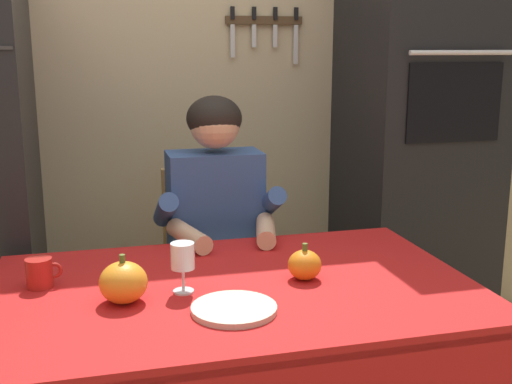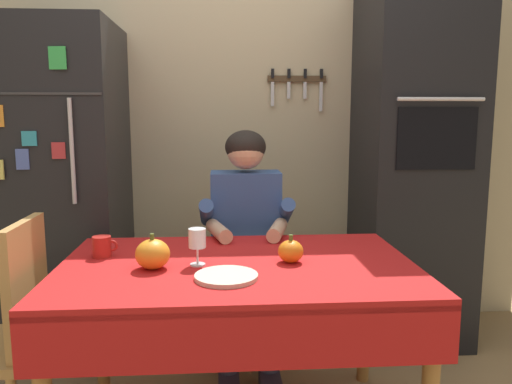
# 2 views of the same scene
# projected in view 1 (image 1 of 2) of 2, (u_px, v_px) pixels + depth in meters

# --- Properties ---
(back_wall_assembly) EXTENTS (3.70, 0.13, 2.60)m
(back_wall_assembly) POSITION_uv_depth(u_px,v_px,m) (186.00, 74.00, 2.96)
(back_wall_assembly) COLOR #BCAD89
(back_wall_assembly) RESTS_ON ground
(wall_oven) EXTENTS (0.60, 0.64, 2.10)m
(wall_oven) POSITION_uv_depth(u_px,v_px,m) (416.00, 130.00, 2.93)
(wall_oven) COLOR black
(wall_oven) RESTS_ON ground
(dining_table) EXTENTS (1.40, 0.90, 0.74)m
(dining_table) POSITION_uv_depth(u_px,v_px,m) (237.00, 314.00, 1.89)
(dining_table) COLOR #9E6B33
(dining_table) RESTS_ON ground
(chair_behind_person) EXTENTS (0.40, 0.40, 0.93)m
(chair_behind_person) POSITION_uv_depth(u_px,v_px,m) (211.00, 270.00, 2.68)
(chair_behind_person) COLOR tan
(chair_behind_person) RESTS_ON ground
(seated_person) EXTENTS (0.47, 0.55, 1.25)m
(seated_person) POSITION_uv_depth(u_px,v_px,m) (219.00, 230.00, 2.46)
(seated_person) COLOR #38384C
(seated_person) RESTS_ON ground
(coffee_mug) EXTENTS (0.10, 0.08, 0.09)m
(coffee_mug) POSITION_uv_depth(u_px,v_px,m) (40.00, 273.00, 1.86)
(coffee_mug) COLOR #B2231E
(coffee_mug) RESTS_ON dining_table
(wine_glass) EXTENTS (0.07, 0.07, 0.15)m
(wine_glass) POSITION_uv_depth(u_px,v_px,m) (183.00, 258.00, 1.81)
(wine_glass) COLOR white
(wine_glass) RESTS_ON dining_table
(pumpkin_large) EXTENTS (0.10, 0.10, 0.11)m
(pumpkin_large) POSITION_uv_depth(u_px,v_px,m) (305.00, 265.00, 1.93)
(pumpkin_large) COLOR orange
(pumpkin_large) RESTS_ON dining_table
(pumpkin_medium) EXTENTS (0.13, 0.13, 0.14)m
(pumpkin_medium) POSITION_uv_depth(u_px,v_px,m) (123.00, 282.00, 1.75)
(pumpkin_medium) COLOR orange
(pumpkin_medium) RESTS_ON dining_table
(serving_tray) EXTENTS (0.23, 0.23, 0.02)m
(serving_tray) POSITION_uv_depth(u_px,v_px,m) (234.00, 309.00, 1.70)
(serving_tray) COLOR beige
(serving_tray) RESTS_ON dining_table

